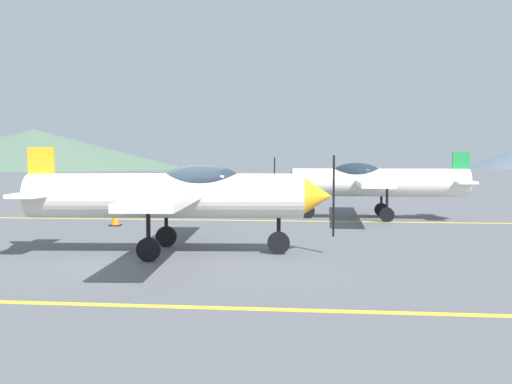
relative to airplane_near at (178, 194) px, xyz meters
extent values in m
plane|color=#54565B|center=(-0.04, -0.53, -1.45)|extent=(400.00, 400.00, 0.00)
cube|color=yellow|center=(-0.04, -4.84, -1.45)|extent=(80.00, 0.16, 0.01)
cube|color=yellow|center=(-0.04, 7.59, -1.45)|extent=(80.00, 0.16, 0.01)
cylinder|color=silver|center=(-0.29, -0.02, -0.04)|extent=(6.68, 1.59, 1.07)
cone|color=#F2A519|center=(3.35, 0.27, -0.04)|extent=(0.75, 0.96, 0.91)
cube|color=black|center=(3.74, 0.30, -0.04)|extent=(0.05, 0.12, 1.95)
ellipsoid|color=#1E2833|center=(0.59, 0.05, 0.28)|extent=(2.01, 1.03, 0.88)
cube|color=silver|center=(0.10, 0.01, 0.01)|extent=(1.75, 8.62, 0.16)
cube|color=silver|center=(-3.29, -0.26, 0.01)|extent=(0.88, 2.58, 0.10)
cube|color=#F2A519|center=(-3.29, -0.26, 0.54)|extent=(0.62, 0.16, 1.17)
cylinder|color=black|center=(2.43, 0.19, -0.69)|extent=(0.10, 0.10, 0.98)
cylinder|color=black|center=(2.43, 0.19, -1.18)|extent=(0.55, 0.16, 0.54)
cylinder|color=black|center=(-0.40, -1.10, -0.69)|extent=(0.10, 0.10, 0.98)
cylinder|color=black|center=(-0.40, -1.10, -1.18)|extent=(0.55, 0.16, 0.54)
cylinder|color=black|center=(-0.57, 1.03, -0.69)|extent=(0.10, 0.10, 0.98)
cylinder|color=black|center=(-0.57, 1.03, -1.18)|extent=(0.55, 0.16, 0.54)
cylinder|color=white|center=(5.75, 8.67, -0.04)|extent=(6.64, 1.22, 1.07)
cone|color=#1E8C3F|center=(2.11, 8.75, -0.04)|extent=(0.70, 0.92, 0.91)
cube|color=black|center=(1.72, 8.76, -0.04)|extent=(0.04, 0.12, 1.95)
ellipsoid|color=#1E2833|center=(4.88, 8.69, 0.28)|extent=(1.96, 0.92, 0.88)
cube|color=white|center=(5.36, 8.68, 0.01)|extent=(1.26, 8.58, 0.16)
cube|color=white|center=(8.77, 8.60, 0.01)|extent=(0.74, 2.54, 0.10)
cube|color=#1E8C3F|center=(8.77, 8.60, 0.54)|extent=(0.62, 0.13, 1.17)
cylinder|color=black|center=(3.03, 8.73, -0.69)|extent=(0.10, 0.10, 0.98)
cylinder|color=black|center=(3.03, 8.73, -1.18)|extent=(0.55, 0.13, 0.54)
cylinder|color=black|center=(5.97, 9.74, -0.69)|extent=(0.10, 0.10, 0.98)
cylinder|color=black|center=(5.97, 9.74, -1.18)|extent=(0.55, 0.13, 0.54)
cylinder|color=black|center=(5.92, 7.60, -0.69)|extent=(0.10, 0.10, 0.98)
cylinder|color=black|center=(5.92, 7.60, -1.18)|extent=(0.55, 0.13, 0.54)
cube|color=black|center=(-3.57, 5.46, -1.43)|extent=(0.36, 0.36, 0.04)
cone|color=orange|center=(-3.57, 5.46, -1.14)|extent=(0.29, 0.29, 0.55)
cylinder|color=white|center=(-3.57, 5.46, -1.11)|extent=(0.20, 0.20, 0.08)
cone|color=#4C6651|center=(-69.27, 125.64, 3.74)|extent=(79.22, 79.22, 10.38)
camera|label=1|loc=(3.28, -13.16, 0.81)|focal=39.25mm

